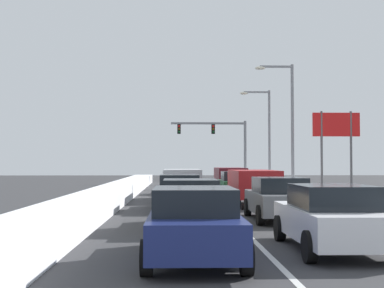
{
  "coord_description": "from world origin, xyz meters",
  "views": [
    {
      "loc": [
        -2.03,
        -4.62,
        2.01
      ],
      "look_at": [
        -0.93,
        31.44,
        3.29
      ],
      "focal_mm": 50.29,
      "sensor_mm": 36.0,
      "label": 1
    }
  ],
  "objects_px": {
    "sedan_gray_right_lane_second": "(279,198)",
    "street_lamp_right_mid": "(265,129)",
    "roadside_sign_right": "(336,133)",
    "sedan_green_right_lane_fourth": "(236,184)",
    "suv_red_right_lane_third": "(253,184)",
    "suv_silver_center_lane_fourth": "(182,181)",
    "sedan_charcoal_center_lane_third": "(179,192)",
    "suv_maroon_right_lane_fifth": "(230,177)",
    "sedan_navy_center_lane_nearest": "(194,223)",
    "traffic_light_gantry": "(222,138)",
    "street_lamp_right_near": "(287,116)",
    "sedan_tan_center_lane_second": "(190,203)",
    "sedan_white_right_lane_nearest": "(332,217)",
    "sedan_black_center_lane_fifth": "(184,182)"
  },
  "relations": [
    {
      "from": "sedan_white_right_lane_nearest",
      "to": "sedan_tan_center_lane_second",
      "type": "relative_size",
      "value": 1.0
    },
    {
      "from": "suv_red_right_lane_third",
      "to": "sedan_black_center_lane_fifth",
      "type": "xyz_separation_m",
      "value": [
        -3.11,
        9.93,
        -0.25
      ]
    },
    {
      "from": "suv_silver_center_lane_fourth",
      "to": "sedan_navy_center_lane_nearest",
      "type": "bearing_deg",
      "value": -89.91
    },
    {
      "from": "roadside_sign_right",
      "to": "sedan_gray_right_lane_second",
      "type": "bearing_deg",
      "value": -112.98
    },
    {
      "from": "sedan_navy_center_lane_nearest",
      "to": "street_lamp_right_near",
      "type": "distance_m",
      "value": 26.47
    },
    {
      "from": "sedan_gray_right_lane_second",
      "to": "sedan_black_center_lane_fifth",
      "type": "distance_m",
      "value": 16.72
    },
    {
      "from": "sedan_green_right_lane_fourth",
      "to": "street_lamp_right_mid",
      "type": "xyz_separation_m",
      "value": [
        4.14,
        14.16,
        4.18
      ]
    },
    {
      "from": "sedan_green_right_lane_fourth",
      "to": "street_lamp_right_mid",
      "type": "distance_m",
      "value": 15.33
    },
    {
      "from": "roadside_sign_right",
      "to": "sedan_white_right_lane_nearest",
      "type": "bearing_deg",
      "value": -107.1
    },
    {
      "from": "sedan_gray_right_lane_second",
      "to": "suv_red_right_lane_third",
      "type": "distance_m",
      "value": 6.51
    },
    {
      "from": "suv_red_right_lane_third",
      "to": "street_lamp_right_mid",
      "type": "height_order",
      "value": "street_lamp_right_mid"
    },
    {
      "from": "sedan_green_right_lane_fourth",
      "to": "traffic_light_gantry",
      "type": "xyz_separation_m",
      "value": [
        1.02,
        21.44,
        3.73
      ]
    },
    {
      "from": "sedan_green_right_lane_fourth",
      "to": "roadside_sign_right",
      "type": "bearing_deg",
      "value": 29.05
    },
    {
      "from": "suv_red_right_lane_third",
      "to": "suv_silver_center_lane_fourth",
      "type": "relative_size",
      "value": 1.0
    },
    {
      "from": "suv_maroon_right_lane_fifth",
      "to": "sedan_navy_center_lane_nearest",
      "type": "distance_m",
      "value": 27.14
    },
    {
      "from": "sedan_tan_center_lane_second",
      "to": "sedan_green_right_lane_fourth",
      "type": "bearing_deg",
      "value": 78.32
    },
    {
      "from": "sedan_green_right_lane_fourth",
      "to": "street_lamp_right_near",
      "type": "height_order",
      "value": "street_lamp_right_near"
    },
    {
      "from": "suv_silver_center_lane_fourth",
      "to": "sedan_charcoal_center_lane_third",
      "type": "bearing_deg",
      "value": -91.8
    },
    {
      "from": "sedan_white_right_lane_nearest",
      "to": "sedan_tan_center_lane_second",
      "type": "xyz_separation_m",
      "value": [
        -3.13,
        4.37,
        0.0
      ]
    },
    {
      "from": "suv_maroon_right_lane_fifth",
      "to": "street_lamp_right_mid",
      "type": "height_order",
      "value": "street_lamp_right_mid"
    },
    {
      "from": "suv_maroon_right_lane_fifth",
      "to": "traffic_light_gantry",
      "type": "xyz_separation_m",
      "value": [
        0.74,
        15.17,
        3.48
      ]
    },
    {
      "from": "suv_red_right_lane_third",
      "to": "suv_maroon_right_lane_fifth",
      "type": "relative_size",
      "value": 1.0
    },
    {
      "from": "sedan_gray_right_lane_second",
      "to": "suv_maroon_right_lane_fifth",
      "type": "distance_m",
      "value": 19.21
    },
    {
      "from": "street_lamp_right_near",
      "to": "sedan_white_right_lane_nearest",
      "type": "bearing_deg",
      "value": -99.54
    },
    {
      "from": "suv_red_right_lane_third",
      "to": "street_lamp_right_near",
      "type": "height_order",
      "value": "street_lamp_right_near"
    },
    {
      "from": "sedan_tan_center_lane_second",
      "to": "street_lamp_right_near",
      "type": "xyz_separation_m",
      "value": [
        7.15,
        19.55,
        4.42
      ]
    },
    {
      "from": "sedan_white_right_lane_nearest",
      "to": "sedan_charcoal_center_lane_third",
      "type": "distance_m",
      "value": 11.46
    },
    {
      "from": "suv_maroon_right_lane_fifth",
      "to": "sedan_charcoal_center_lane_third",
      "type": "distance_m",
      "value": 15.28
    },
    {
      "from": "sedan_gray_right_lane_second",
      "to": "street_lamp_right_mid",
      "type": "bearing_deg",
      "value": 81.41
    },
    {
      "from": "sedan_gray_right_lane_second",
      "to": "roadside_sign_right",
      "type": "bearing_deg",
      "value": 67.02
    },
    {
      "from": "sedan_white_right_lane_nearest",
      "to": "suv_maroon_right_lane_fifth",
      "type": "distance_m",
      "value": 25.75
    },
    {
      "from": "traffic_light_gantry",
      "to": "suv_silver_center_lane_fourth",
      "type": "bearing_deg",
      "value": -99.98
    },
    {
      "from": "traffic_light_gantry",
      "to": "street_lamp_right_mid",
      "type": "height_order",
      "value": "street_lamp_right_mid"
    },
    {
      "from": "sedan_gray_right_lane_second",
      "to": "sedan_green_right_lane_fourth",
      "type": "xyz_separation_m",
      "value": [
        -0.05,
        12.94,
        0.0
      ]
    },
    {
      "from": "sedan_tan_center_lane_second",
      "to": "roadside_sign_right",
      "type": "height_order",
      "value": "roadside_sign_right"
    },
    {
      "from": "suv_red_right_lane_third",
      "to": "traffic_light_gantry",
      "type": "xyz_separation_m",
      "value": [
        0.93,
        27.87,
        3.48
      ]
    },
    {
      "from": "suv_maroon_right_lane_fifth",
      "to": "roadside_sign_right",
      "type": "bearing_deg",
      "value": -17.93
    },
    {
      "from": "suv_silver_center_lane_fourth",
      "to": "street_lamp_right_mid",
      "type": "xyz_separation_m",
      "value": [
        7.37,
        16.9,
        3.93
      ]
    },
    {
      "from": "sedan_navy_center_lane_nearest",
      "to": "traffic_light_gantry",
      "type": "height_order",
      "value": "traffic_light_gantry"
    },
    {
      "from": "street_lamp_right_mid",
      "to": "suv_red_right_lane_third",
      "type": "bearing_deg",
      "value": -101.12
    },
    {
      "from": "sedan_white_right_lane_nearest",
      "to": "street_lamp_right_near",
      "type": "distance_m",
      "value": 24.65
    },
    {
      "from": "sedan_white_right_lane_nearest",
      "to": "suv_red_right_lane_third",
      "type": "xyz_separation_m",
      "value": [
        0.08,
        13.05,
        0.25
      ]
    },
    {
      "from": "sedan_black_center_lane_fifth",
      "to": "suv_maroon_right_lane_fifth",
      "type": "bearing_deg",
      "value": 40.04
    },
    {
      "from": "sedan_navy_center_lane_nearest",
      "to": "suv_silver_center_lane_fourth",
      "type": "bearing_deg",
      "value": 90.09
    },
    {
      "from": "sedan_charcoal_center_lane_third",
      "to": "traffic_light_gantry",
      "type": "distance_m",
      "value": 30.54
    },
    {
      "from": "suv_silver_center_lane_fourth",
      "to": "suv_red_right_lane_third",
      "type": "bearing_deg",
      "value": -48.02
    },
    {
      "from": "sedan_navy_center_lane_nearest",
      "to": "street_lamp_right_near",
      "type": "height_order",
      "value": "street_lamp_right_near"
    },
    {
      "from": "suv_red_right_lane_third",
      "to": "traffic_light_gantry",
      "type": "relative_size",
      "value": 0.65
    },
    {
      "from": "suv_silver_center_lane_fourth",
      "to": "street_lamp_right_near",
      "type": "height_order",
      "value": "street_lamp_right_near"
    },
    {
      "from": "roadside_sign_right",
      "to": "sedan_green_right_lane_fourth",
      "type": "bearing_deg",
      "value": -150.95
    }
  ]
}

